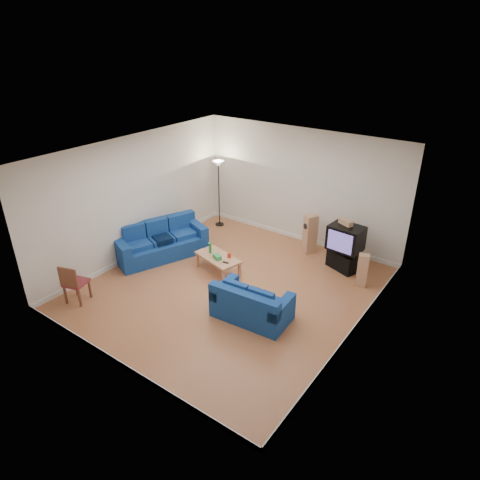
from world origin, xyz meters
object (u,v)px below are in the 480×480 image
Objects in this scene: sofa_loveseat at (251,306)px; television at (346,238)px; coffee_table at (218,258)px; tv_stand at (343,260)px; sofa_three_seat at (160,243)px.

television reaches higher than sofa_loveseat.
sofa_loveseat reaches higher than coffee_table.
television is (0.02, -0.06, 0.65)m from tv_stand.
sofa_loveseat is 2.07m from coffee_table.
sofa_three_seat is 1.56× the size of sofa_loveseat.
television is (2.49, 1.91, 0.51)m from coffee_table.
coffee_table is 1.53× the size of television.
sofa_loveseat is 3.17m from tv_stand.
sofa_three_seat is 3.68m from sofa_loveseat.
tv_stand is at bearing 38.58° from coffee_table.
sofa_loveseat is 1.27× the size of coffee_table.
sofa_three_seat is 4.83m from television.
coffee_table is at bearing 117.82° from sofa_three_seat.
sofa_three_seat is at bearing 161.47° from sofa_loveseat.
coffee_table is (1.82, 0.20, 0.04)m from sofa_three_seat.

